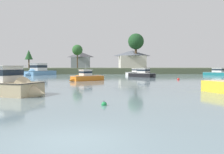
{
  "coord_description": "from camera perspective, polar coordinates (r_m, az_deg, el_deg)",
  "views": [
    {
      "loc": [
        0.91,
        -8.43,
        2.47
      ],
      "look_at": [
        3.23,
        34.29,
        0.69
      ],
      "focal_mm": 40.6,
      "sensor_mm": 36.0,
      "label": 1
    }
  ],
  "objects": [
    {
      "name": "shore_tree_far_right",
      "position": [
        97.75,
        -7.81,
        6.02
      ],
      "size": [
        3.99,
        3.99,
        8.86
      ],
      "color": "brown",
      "rests_on": "far_shore_bank"
    },
    {
      "name": "shore_tree_far_left",
      "position": [
        108.02,
        -18.23,
        4.75
      ],
      "size": [
        3.15,
        3.15,
        7.26
      ],
      "color": "brown",
      "rests_on": "far_shore_bank"
    },
    {
      "name": "far_shore_bank",
      "position": [
        103.33,
        -3.61,
        1.54
      ],
      "size": [
        190.22,
        44.86,
        1.91
      ],
      "primitive_type": "cube",
      "color": "#4C563D",
      "rests_on": "ground"
    },
    {
      "name": "cruiser_sand",
      "position": [
        23.85,
        -23.02,
        -2.29
      ],
      "size": [
        9.6,
        6.46,
        4.55
      ],
      "color": "tan",
      "rests_on": "ground"
    },
    {
      "name": "cruiser_teal",
      "position": [
        75.12,
        22.87,
        0.71
      ],
      "size": [
        6.51,
        7.01,
        3.83
      ],
      "color": "#196B70",
      "rests_on": "ground"
    },
    {
      "name": "shore_tree_inland_b",
      "position": [
        98.51,
        5.41,
        7.88
      ],
      "size": [
        6.11,
        6.11,
        13.24
      ],
      "color": "brown",
      "rests_on": "far_shore_bank"
    },
    {
      "name": "cruiser_orange",
      "position": [
        43.9,
        -6.19,
        -0.31
      ],
      "size": [
        6.45,
        5.55,
        3.54
      ],
      "color": "orange",
      "rests_on": "ground"
    },
    {
      "name": "mooring_buoy_red",
      "position": [
        48.57,
        14.72,
        -0.5
      ],
      "size": [
        0.48,
        0.48,
        0.53
      ],
      "color": "red",
      "rests_on": "ground"
    },
    {
      "name": "cottage_behind_trees",
      "position": [
        114.51,
        -7.06,
        3.92
      ],
      "size": [
        8.68,
        7.53,
        7.09
      ],
      "color": "gray",
      "rests_on": "far_shore_bank"
    },
    {
      "name": "ground_plane",
      "position": [
        8.83,
        -9.18,
        -13.86
      ],
      "size": [
        422.72,
        422.72,
        0.0
      ],
      "primitive_type": "plane",
      "color": "gray"
    },
    {
      "name": "cruiser_white",
      "position": [
        72.96,
        5.58,
        0.76
      ],
      "size": [
        6.44,
        6.21,
        3.48
      ],
      "color": "white",
      "rests_on": "ground"
    },
    {
      "name": "cruiser_black",
      "position": [
        58.85,
        7.21,
        0.43
      ],
      "size": [
        6.39,
        7.13,
        3.73
      ],
      "color": "black",
      "rests_on": "ground"
    },
    {
      "name": "cottage_near_water",
      "position": [
        101.5,
        4.52,
        4.09
      ],
      "size": [
        10.73,
        10.63,
        6.97
      ],
      "color": "silver",
      "rests_on": "far_shore_bank"
    },
    {
      "name": "mooring_buoy_green",
      "position": [
        16.11,
        -1.8,
        -6.2
      ],
      "size": [
        0.35,
        0.35,
        0.41
      ],
      "color": "#1E8C47",
      "rests_on": "ground"
    },
    {
      "name": "cruiser_skyblue",
      "position": [
        74.98,
        -16.39,
        1.03
      ],
      "size": [
        8.54,
        11.17,
        6.22
      ],
      "color": "#669ECC",
      "rests_on": "ground"
    }
  ]
}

